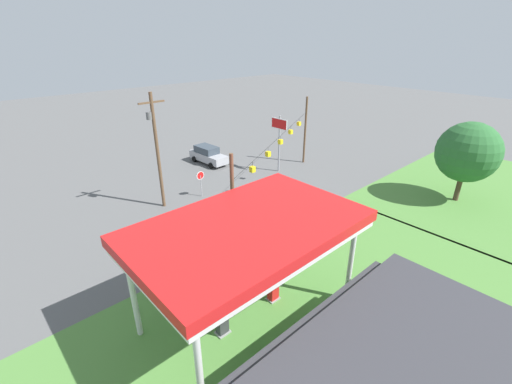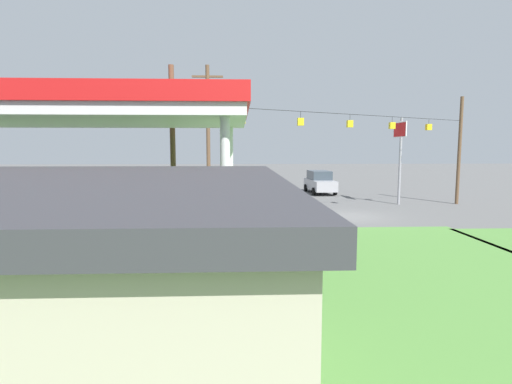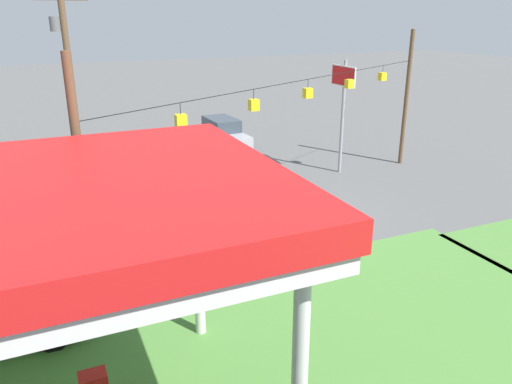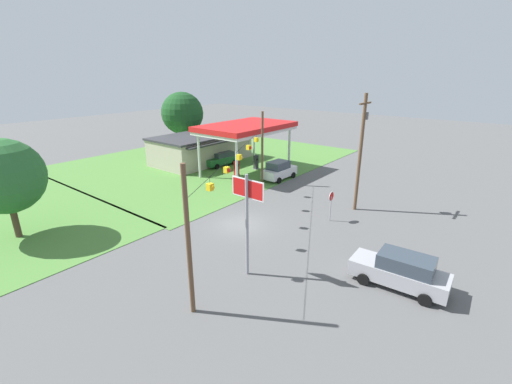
# 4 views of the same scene
# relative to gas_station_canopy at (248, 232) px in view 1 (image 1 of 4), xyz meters

# --- Properties ---
(ground_plane) EXTENTS (160.00, 160.00, 0.00)m
(ground_plane) POSITION_rel_gas_station_canopy_xyz_m (-11.75, -9.13, -5.30)
(ground_plane) COLOR #565656
(gas_station_canopy) EXTENTS (11.25, 7.02, 5.80)m
(gas_station_canopy) POSITION_rel_gas_station_canopy_xyz_m (0.00, 0.00, 0.00)
(gas_station_canopy) COLOR silver
(gas_station_canopy) RESTS_ON ground
(fuel_pump_near) EXTENTS (0.71, 0.56, 1.77)m
(fuel_pump_near) POSITION_rel_gas_station_canopy_xyz_m (-1.82, -0.00, -4.45)
(fuel_pump_near) COLOR gray
(fuel_pump_near) RESTS_ON ground
(fuel_pump_far) EXTENTS (0.71, 0.56, 1.77)m
(fuel_pump_far) POSITION_rel_gas_station_canopy_xyz_m (1.82, -0.00, -4.45)
(fuel_pump_far) COLOR gray
(fuel_pump_far) RESTS_ON ground
(car_at_pumps_front) EXTENTS (4.44, 2.23, 2.10)m
(car_at_pumps_front) POSITION_rel_gas_station_canopy_xyz_m (0.14, -4.63, -4.24)
(car_at_pumps_front) COLOR white
(car_at_pumps_front) RESTS_ON ground
(car_at_pumps_rear) EXTENTS (5.00, 2.38, 1.76)m
(car_at_pumps_rear) POSITION_rel_gas_station_canopy_xyz_m (0.47, 4.63, -4.38)
(car_at_pumps_rear) COLOR #1E602D
(car_at_pumps_rear) RESTS_ON ground
(car_on_crossroad) EXTENTS (2.30, 5.25, 2.02)m
(car_on_crossroad) POSITION_rel_gas_station_canopy_xyz_m (-12.59, -21.60, -4.27)
(car_on_crossroad) COLOR #9E9EA3
(car_on_crossroad) RESTS_ON ground
(stop_sign_roadside) EXTENTS (0.80, 0.08, 2.50)m
(stop_sign_roadside) POSITION_rel_gas_station_canopy_xyz_m (-6.73, -14.39, -3.48)
(stop_sign_roadside) COLOR #99999E
(stop_sign_roadside) RESTS_ON ground
(stop_sign_overhead) EXTENTS (0.22, 2.21, 6.20)m
(stop_sign_overhead) POSITION_rel_gas_station_canopy_xyz_m (-16.78, -14.11, -0.87)
(stop_sign_overhead) COLOR gray
(stop_sign_overhead) RESTS_ON ground
(utility_pole_main) EXTENTS (2.20, 0.44, 9.88)m
(utility_pole_main) POSITION_rel_gas_station_canopy_xyz_m (-3.06, -14.99, 0.22)
(utility_pole_main) COLOR brown
(utility_pole_main) RESTS_ON ground
(signal_span_gantry) EXTENTS (19.05, 10.24, 7.69)m
(signal_span_gantry) POSITION_rel_gas_station_canopy_xyz_m (-11.75, -9.15, -1.01)
(signal_span_gantry) COLOR brown
(signal_span_gantry) RESTS_ON ground
(tree_west_verge) EXTENTS (5.25, 5.25, 7.25)m
(tree_west_verge) POSITION_rel_gas_station_canopy_xyz_m (-23.48, 2.14, -0.68)
(tree_west_verge) COLOR #4C3828
(tree_west_verge) RESTS_ON ground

